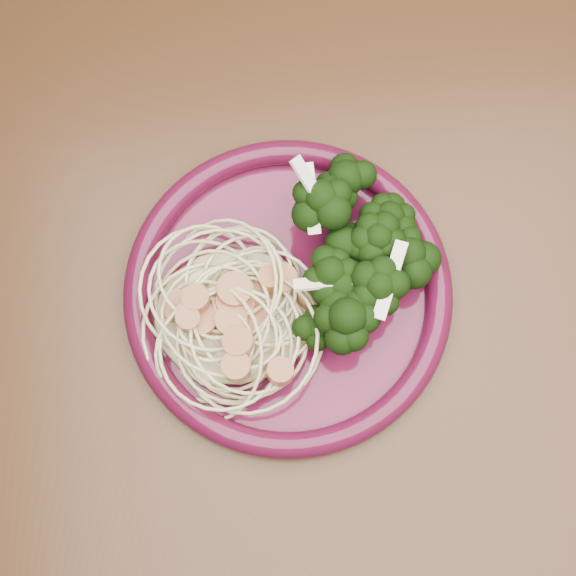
# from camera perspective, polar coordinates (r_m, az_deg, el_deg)

# --- Properties ---
(dining_table) EXTENTS (1.20, 0.80, 0.75)m
(dining_table) POSITION_cam_1_polar(r_m,az_deg,el_deg) (0.70, 7.57, -0.50)
(dining_table) COLOR #472814
(dining_table) RESTS_ON ground
(dinner_plate) EXTENTS (0.30, 0.30, 0.02)m
(dinner_plate) POSITION_cam_1_polar(r_m,az_deg,el_deg) (0.58, 0.00, -0.30)
(dinner_plate) COLOR #520F2A
(dinner_plate) RESTS_ON dining_table
(spaghetti_pile) EXTENTS (0.14, 0.13, 0.03)m
(spaghetti_pile) POSITION_cam_1_polar(r_m,az_deg,el_deg) (0.57, -3.87, -1.72)
(spaghetti_pile) COLOR beige
(spaghetti_pile) RESTS_ON dinner_plate
(scallop_cluster) EXTENTS (0.15, 0.15, 0.04)m
(scallop_cluster) POSITION_cam_1_polar(r_m,az_deg,el_deg) (0.54, -4.10, -0.86)
(scallop_cluster) COLOR #C17B4C
(scallop_cluster) RESTS_ON spaghetti_pile
(broccoli_pile) EXTENTS (0.13, 0.16, 0.05)m
(broccoli_pile) POSITION_cam_1_polar(r_m,az_deg,el_deg) (0.57, 4.73, 2.33)
(broccoli_pile) COLOR black
(broccoli_pile) RESTS_ON dinner_plate
(onion_garnish) EXTENTS (0.09, 0.11, 0.05)m
(onion_garnish) POSITION_cam_1_polar(r_m,az_deg,el_deg) (0.54, 4.99, 3.34)
(onion_garnish) COLOR white
(onion_garnish) RESTS_ON broccoli_pile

